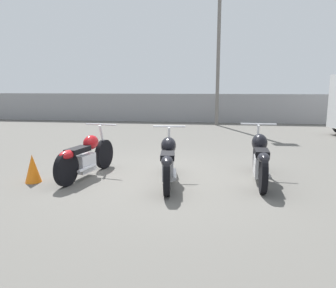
{
  "coord_description": "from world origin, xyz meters",
  "views": [
    {
      "loc": [
        0.88,
        -6.16,
        1.8
      ],
      "look_at": [
        0.0,
        0.23,
        0.65
      ],
      "focal_mm": 35.0,
      "sensor_mm": 36.0,
      "label": 1
    }
  ],
  "objects": [
    {
      "name": "ground_plane",
      "position": [
        0.0,
        0.0,
        0.0
      ],
      "size": [
        60.0,
        60.0,
        0.0
      ],
      "primitive_type": "plane",
      "color": "#5B5954"
    },
    {
      "name": "fence_back",
      "position": [
        0.0,
        10.26,
        0.71
      ],
      "size": [
        40.0,
        0.04,
        1.42
      ],
      "color": "gray",
      "rests_on": "ground_plane"
    },
    {
      "name": "light_pole_left",
      "position": [
        1.05,
        9.18,
        4.14
      ],
      "size": [
        0.7,
        0.35,
        6.95
      ],
      "color": "slate",
      "rests_on": "ground_plane"
    },
    {
      "name": "motorcycle_slot_0",
      "position": [
        -1.61,
        -0.1,
        0.42
      ],
      "size": [
        0.72,
        2.0,
        1.0
      ],
      "rotation": [
        0.0,
        0.0,
        -0.18
      ],
      "color": "black",
      "rests_on": "ground_plane"
    },
    {
      "name": "motorcycle_slot_1",
      "position": [
        0.08,
        -0.31,
        0.44
      ],
      "size": [
        0.65,
        2.1,
        1.01
      ],
      "rotation": [
        0.0,
        0.0,
        0.11
      ],
      "color": "black",
      "rests_on": "ground_plane"
    },
    {
      "name": "motorcycle_slot_2",
      "position": [
        1.78,
        0.07,
        0.45
      ],
      "size": [
        0.72,
        2.17,
        1.04
      ],
      "rotation": [
        0.0,
        0.0,
        -0.05
      ],
      "color": "black",
      "rests_on": "ground_plane"
    },
    {
      "name": "traffic_cone_near",
      "position": [
        -2.46,
        -0.59,
        0.27
      ],
      "size": [
        0.3,
        0.3,
        0.53
      ],
      "color": "orange",
      "rests_on": "ground_plane"
    }
  ]
}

